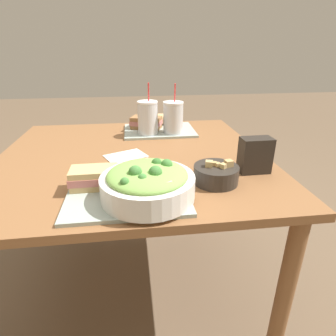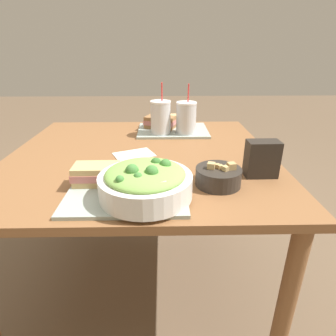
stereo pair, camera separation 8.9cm
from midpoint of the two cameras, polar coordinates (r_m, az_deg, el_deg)
ground_plane at (r=1.65m, az=-7.54°, el=-22.17°), size 12.00×12.00×0.00m
dining_table at (r=1.27m, az=-9.09°, el=-1.34°), size 1.14×1.09×0.74m
tray_near at (r=0.89m, az=-10.99°, el=-5.57°), size 0.38×0.28×0.01m
tray_far at (r=1.55m, az=-3.43°, el=7.59°), size 0.38×0.28×0.01m
salad_bowl at (r=0.84m, az=-7.18°, el=-2.99°), size 0.28×0.28×0.12m
soup_bowl at (r=0.96m, az=7.15°, el=-1.18°), size 0.15×0.15×0.08m
sandwich_near at (r=0.95m, az=-17.38°, el=-1.92°), size 0.16×0.09×0.06m
baguette_near at (r=0.97m, az=-10.56°, el=-0.61°), size 0.14×0.10×0.06m
sandwich_far at (r=1.57m, az=-6.11°, el=9.12°), size 0.19×0.15×0.06m
baguette_far at (r=1.64m, az=-2.81°, el=9.88°), size 0.10×0.07×0.06m
drink_cup_dark at (r=1.46m, az=-5.91°, el=9.90°), size 0.10×0.10×0.26m
drink_cup_red at (r=1.47m, az=-0.70°, el=10.00°), size 0.10×0.10×0.25m
chip_bag at (r=1.06m, az=15.03°, el=2.48°), size 0.11×0.07×0.13m
napkin_folded at (r=1.22m, az=-10.69°, el=2.36°), size 0.20×0.17×0.00m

